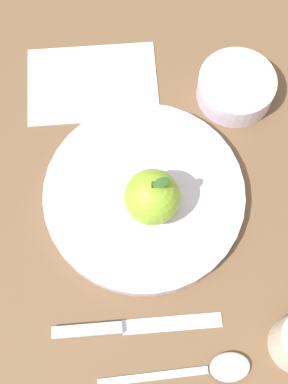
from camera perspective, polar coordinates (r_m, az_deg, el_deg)
The scene contains 7 objects.
ground_plane at distance 0.69m, azimuth -0.93°, elevation -2.26°, with size 2.40×2.40×0.00m, color brown.
dinner_plate at distance 0.69m, azimuth 0.00°, elevation -0.25°, with size 0.26×0.26×0.02m.
apple at distance 0.64m, azimuth 0.87°, elevation -0.31°, with size 0.07×0.07×0.08m.
side_bowl at distance 0.76m, azimuth 9.93°, elevation 11.21°, with size 0.11×0.11×0.04m.
knife at distance 0.66m, azimuth -2.46°, elevation -14.40°, with size 0.21×0.02×0.01m.
spoon at distance 0.66m, azimuth 7.39°, elevation -18.43°, with size 0.18×0.03×0.01m.
linen_napkin at distance 0.78m, azimuth -5.59°, elevation 11.66°, with size 0.13×0.19×0.00m, color silver.
Camera 1 is at (-0.01, -0.22, 0.66)m, focal length 49.43 mm.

